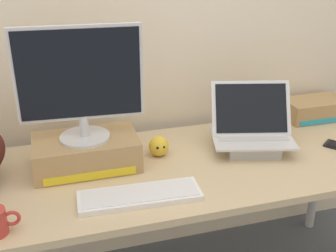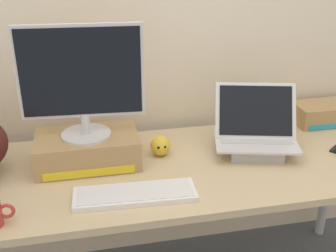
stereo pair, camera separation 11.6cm
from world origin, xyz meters
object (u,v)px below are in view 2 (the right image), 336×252
toner_box_cyan (325,113)px  plush_toy (160,146)px  desktop_monitor (82,81)px  toner_box_yellow (88,149)px  open_laptop (255,139)px  external_keyboard (135,194)px

toner_box_cyan → plush_toy: bearing=-168.7°
plush_toy → desktop_monitor: bearing=-178.1°
toner_box_yellow → desktop_monitor: (-0.00, -0.00, 0.30)m
open_laptop → toner_box_yellow: bearing=-169.0°
external_keyboard → open_laptop: bearing=26.8°
desktop_monitor → open_laptop: size_ratio=1.20×
plush_toy → toner_box_cyan: (0.89, 0.18, 0.01)m
plush_toy → toner_box_cyan: 0.90m
open_laptop → desktop_monitor: bearing=-168.9°
desktop_monitor → external_keyboard: size_ratio=1.07×
external_keyboard → toner_box_cyan: (1.04, 0.48, 0.04)m
open_laptop → plush_toy: (-0.41, 0.05, -0.02)m
plush_toy → toner_box_cyan: toner_box_cyan is taller
open_laptop → plush_toy: bearing=-172.8°
plush_toy → external_keyboard: bearing=-116.9°
external_keyboard → plush_toy: plush_toy is taller
toner_box_yellow → external_keyboard: toner_box_yellow is taller
open_laptop → external_keyboard: bearing=-141.7°
toner_box_cyan → open_laptop: bearing=-154.2°
toner_box_yellow → toner_box_cyan: toner_box_yellow is taller
open_laptop → plush_toy: size_ratio=4.60×
toner_box_yellow → plush_toy: size_ratio=4.80×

